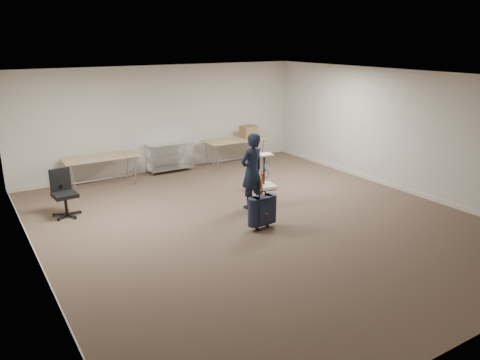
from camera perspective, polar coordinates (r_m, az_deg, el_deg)
ground at (r=9.28m, az=2.04°, el=-5.03°), size 9.00×9.00×0.00m
room_shell at (r=10.37m, az=-2.22°, el=-2.34°), size 8.00×9.00×9.00m
folding_table_left at (r=11.80m, az=-16.62°, el=2.53°), size 1.80×0.75×0.73m
folding_table_right at (r=13.26m, az=-0.62°, el=4.78°), size 1.80×0.75×0.73m
wire_shelf at (r=12.68m, az=-8.58°, el=2.93°), size 1.22×0.47×0.80m
person at (r=9.79m, az=1.47°, el=1.12°), size 0.65×0.49×1.61m
suitcase at (r=8.80m, az=2.73°, el=-3.72°), size 0.41×0.25×1.08m
office_chair at (r=10.10m, az=-20.55°, el=-2.55°), size 0.58×0.58×0.96m
equipment_cart at (r=11.21m, az=3.04°, el=0.08°), size 0.53×0.53×0.85m
cardboard_box at (r=13.48m, az=1.07°, el=5.94°), size 0.47×0.37×0.34m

